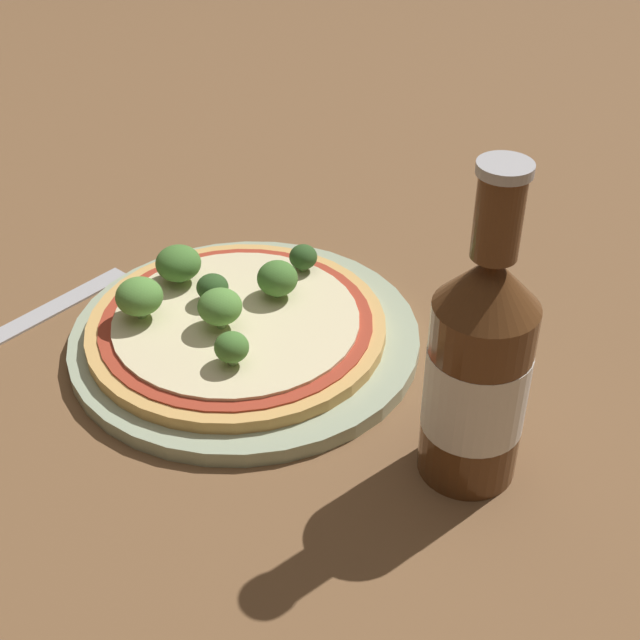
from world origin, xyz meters
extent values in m
plane|color=brown|center=(0.00, 0.00, 0.00)|extent=(3.00, 3.00, 0.00)
cylinder|color=#A3B293|center=(-0.01, -0.01, 0.01)|extent=(0.27, 0.27, 0.01)
cylinder|color=tan|center=(-0.02, -0.01, 0.02)|extent=(0.23, 0.23, 0.01)
cylinder|color=#A83823|center=(-0.02, -0.01, 0.02)|extent=(0.21, 0.21, 0.00)
cylinder|color=beige|center=(-0.02, -0.01, 0.02)|extent=(0.19, 0.19, 0.00)
cylinder|color=#7A9E5B|center=(0.00, -0.06, 0.03)|extent=(0.01, 0.01, 0.01)
ellipsoid|color=#477A33|center=(0.00, -0.06, 0.04)|extent=(0.02, 0.02, 0.02)
cylinder|color=#7A9E5B|center=(0.00, 0.03, 0.03)|extent=(0.01, 0.01, 0.01)
ellipsoid|color=#477A33|center=(0.00, 0.03, 0.04)|extent=(0.03, 0.03, 0.03)
cylinder|color=#7A9E5B|center=(-0.03, -0.02, 0.03)|extent=(0.01, 0.01, 0.01)
ellipsoid|color=#568E3D|center=(-0.03, -0.02, 0.04)|extent=(0.03, 0.03, 0.03)
cylinder|color=#7A9E5B|center=(0.01, 0.07, 0.03)|extent=(0.01, 0.01, 0.01)
ellipsoid|color=#2D5123|center=(0.01, 0.07, 0.04)|extent=(0.02, 0.02, 0.02)
cylinder|color=#7A9E5B|center=(-0.08, 0.02, 0.03)|extent=(0.01, 0.01, 0.01)
ellipsoid|color=#477A33|center=(-0.08, 0.02, 0.04)|extent=(0.04, 0.04, 0.03)
cylinder|color=#7A9E5B|center=(-0.09, -0.03, 0.03)|extent=(0.01, 0.01, 0.01)
ellipsoid|color=#568E3D|center=(-0.09, -0.03, 0.04)|extent=(0.04, 0.04, 0.03)
cylinder|color=#7A9E5B|center=(-0.04, 0.01, 0.03)|extent=(0.01, 0.01, 0.01)
ellipsoid|color=#2D5123|center=(-0.04, 0.01, 0.04)|extent=(0.02, 0.02, 0.02)
cylinder|color=#563319|center=(0.17, -0.08, 0.06)|extent=(0.06, 0.06, 0.13)
cylinder|color=silver|center=(0.17, -0.08, 0.07)|extent=(0.06, 0.06, 0.06)
cone|color=#563319|center=(0.17, -0.08, 0.14)|extent=(0.06, 0.06, 0.03)
cylinder|color=#563319|center=(0.17, -0.08, 0.18)|extent=(0.03, 0.03, 0.05)
cylinder|color=#B2B2B7|center=(0.17, -0.08, 0.21)|extent=(0.03, 0.03, 0.01)
cube|color=#B2B2B7|center=(-0.18, -0.02, 0.00)|extent=(0.08, 0.16, 0.00)
camera|label=1|loc=(0.21, -0.50, 0.42)|focal=50.00mm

